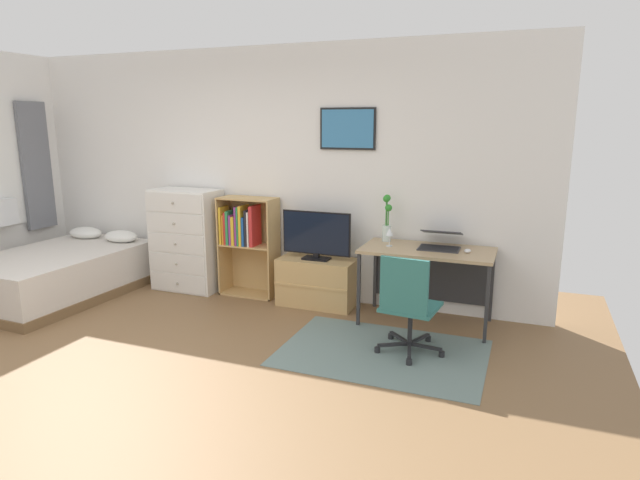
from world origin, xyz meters
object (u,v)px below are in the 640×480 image
object	(u,v)px
bed	(59,273)
bamboo_vase	(387,219)
office_chair	(408,303)
dresser	(187,240)
television	(316,236)
tv_stand	(317,282)
laptop	(440,241)
wine_glass	(390,233)
computer_mouse	(467,251)
bookshelf	(246,237)
desk	(429,260)

from	to	relation	value
bed	bamboo_vase	xyz separation A→B (m)	(3.53, 0.84, 0.70)
bed	office_chair	xyz separation A→B (m)	(3.97, -0.14, 0.20)
dresser	television	world-z (taller)	dresser
bed	tv_stand	size ratio (longest dim) A/B	2.42
television	dresser	bearing A→B (deg)	179.74
office_chair	bamboo_vase	bearing A→B (deg)	120.42
television	bed	bearing A→B (deg)	-165.19
television	office_chair	distance (m)	1.49
office_chair	laptop	size ratio (longest dim) A/B	2.07
tv_stand	office_chair	size ratio (longest dim) A/B	0.94
office_chair	wine_glass	bearing A→B (deg)	121.26
tv_stand	office_chair	distance (m)	1.48
television	laptop	bearing A→B (deg)	0.43
computer_mouse	wine_glass	bearing A→B (deg)	-178.87
bamboo_vase	computer_mouse	bearing A→B (deg)	-13.64
tv_stand	television	world-z (taller)	television
dresser	bookshelf	bearing A→B (deg)	4.81
bamboo_vase	dresser	bearing A→B (deg)	-177.85
bed	dresser	xyz separation A→B (m)	(1.20, 0.75, 0.32)
office_chair	computer_mouse	bearing A→B (deg)	70.35
laptop	wine_glass	distance (m)	0.49
dresser	laptop	world-z (taller)	dresser
bookshelf	television	world-z (taller)	bookshelf
television	bamboo_vase	world-z (taller)	bamboo_vase
office_chair	dresser	bearing A→B (deg)	168.36
bed	desk	world-z (taller)	desk
laptop	bamboo_vase	xyz separation A→B (m)	(-0.55, 0.09, 0.16)
desk	office_chair	size ratio (longest dim) A/B	1.43
tv_stand	laptop	world-z (taller)	laptop
desk	wine_glass	world-z (taller)	wine_glass
dresser	tv_stand	world-z (taller)	dresser
tv_stand	bamboo_vase	distance (m)	1.01
dresser	bookshelf	world-z (taller)	dresser
television	office_chair	xyz separation A→B (m)	(1.16, -0.88, -0.30)
bed	desk	bearing A→B (deg)	11.67
bed	bamboo_vase	size ratio (longest dim) A/B	4.17
tv_stand	bamboo_vase	bearing A→B (deg)	5.74
desk	wine_glass	distance (m)	0.46
dresser	bamboo_vase	distance (m)	2.36
desk	tv_stand	bearing A→B (deg)	178.22
tv_stand	bamboo_vase	size ratio (longest dim) A/B	1.72
laptop	computer_mouse	world-z (taller)	laptop
dresser	office_chair	distance (m)	2.91
bookshelf	computer_mouse	xyz separation A→B (m)	(2.41, -0.17, 0.10)
desk	office_chair	world-z (taller)	office_chair
bed	dresser	world-z (taller)	dresser
office_chair	wine_glass	distance (m)	0.94
bed	bamboo_vase	distance (m)	3.69
bed	television	xyz separation A→B (m)	(2.80, 0.74, 0.50)
office_chair	bed	bearing A→B (deg)	-175.90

